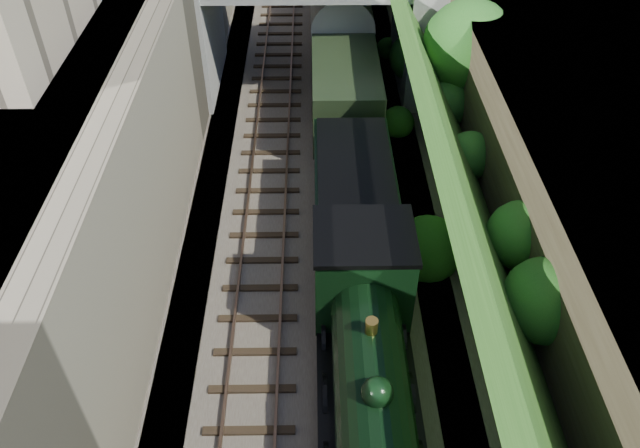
% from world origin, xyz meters
% --- Properties ---
extents(trackbed, '(10.00, 90.00, 0.20)m').
position_xyz_m(trackbed, '(0.00, 20.00, 0.10)').
color(trackbed, '#473F38').
rests_on(trackbed, ground).
extents(retaining_wall, '(1.00, 90.00, 7.00)m').
position_xyz_m(retaining_wall, '(-5.50, 20.00, 3.50)').
color(retaining_wall, '#756B56').
rests_on(retaining_wall, ground).
extents(street_plateau_left, '(6.00, 90.00, 7.00)m').
position_xyz_m(street_plateau_left, '(-9.00, 20.00, 3.50)').
color(street_plateau_left, '#262628').
rests_on(street_plateau_left, ground).
extents(street_plateau_right, '(8.00, 90.00, 6.25)m').
position_xyz_m(street_plateau_right, '(9.50, 20.00, 3.12)').
color(street_plateau_right, '#262628').
rests_on(street_plateau_right, ground).
extents(embankment_slope, '(4.50, 90.00, 6.36)m').
position_xyz_m(embankment_slope, '(4.87, 18.32, 2.55)').
color(embankment_slope, '#1E4714').
rests_on(embankment_slope, ground).
extents(track_left, '(2.50, 90.00, 0.20)m').
position_xyz_m(track_left, '(-2.00, 20.00, 0.25)').
color(track_left, black).
rests_on(track_left, trackbed).
extents(track_right, '(2.50, 90.00, 0.20)m').
position_xyz_m(track_right, '(1.20, 20.00, 0.25)').
color(track_right, black).
rests_on(track_right, trackbed).
extents(road_bridge, '(16.00, 6.40, 7.25)m').
position_xyz_m(road_bridge, '(0.94, 24.00, 4.08)').
color(road_bridge, gray).
rests_on(road_bridge, ground).
extents(tree, '(3.60, 3.80, 6.60)m').
position_xyz_m(tree, '(5.91, 18.21, 4.65)').
color(tree, black).
rests_on(tree, ground).
extents(locomotive, '(3.10, 10.22, 3.83)m').
position_xyz_m(locomotive, '(1.20, 5.33, 1.89)').
color(locomotive, black).
rests_on(locomotive, trackbed).
extents(tender, '(2.70, 6.00, 3.05)m').
position_xyz_m(tender, '(1.20, 12.69, 1.62)').
color(tender, black).
rests_on(tender, trackbed).
extents(coach_front, '(2.90, 18.00, 3.70)m').
position_xyz_m(coach_front, '(1.20, 25.29, 2.05)').
color(coach_front, black).
rests_on(coach_front, trackbed).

